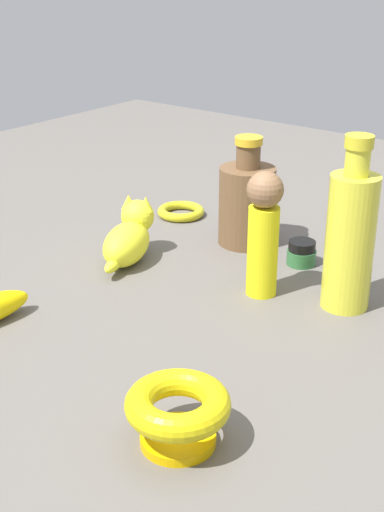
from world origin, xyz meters
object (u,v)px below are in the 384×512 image
bowl (178,410)px  person_figure_adult (263,231)px  nail_polish_jar (302,253)px  bangle (181,211)px  bottle_tall (350,237)px  cat_figurine (129,236)px  bottle_short (247,202)px

bowl → person_figure_adult: person_figure_adult is taller
nail_polish_jar → bowl: bearing=14.9°
nail_polish_jar → bangle: 0.29m
bowl → bangle: size_ratio=1.22×
bottle_tall → nail_polish_jar: (-0.09, -0.12, -0.08)m
nail_polish_jar → bowl: 0.47m
nail_polish_jar → bowl: bowl is taller
cat_figurine → bowl: size_ratio=1.40×
bottle_short → person_figure_adult: size_ratio=1.00×
bangle → person_figure_adult: person_figure_adult is taller
bottle_tall → cat_figurine: bottle_tall is taller
bowl → person_figure_adult: (-0.33, -0.12, 0.06)m
bottle_tall → cat_figurine: (0.07, -0.34, -0.06)m
bottle_short → bowl: (0.48, 0.24, -0.03)m
bowl → person_figure_adult: bearing=-160.8°
bottle_short → nail_polish_jar: (0.02, 0.12, -0.05)m
nail_polish_jar → cat_figurine: 0.27m
bangle → nail_polish_jar: bearing=79.2°
cat_figurine → bangle: cat_figurine is taller
cat_figurine → bangle: 0.22m
cat_figurine → bowl: cat_figurine is taller
person_figure_adult → cat_figurine: bearing=-82.9°
bowl → bangle: bowl is taller
nail_polish_jar → person_figure_adult: size_ratio=0.25×
person_figure_adult → nail_polish_jar: bearing=-177.5°
bottle_tall → bottle_short: bottle_tall is taller
bangle → person_figure_adult: bearing=58.3°
bottle_short → bowl: bearing=26.6°
bottle_tall → nail_polish_jar: size_ratio=5.23×
cat_figurine → bottle_tall: bearing=101.2°
nail_polish_jar → bangle: (-0.05, -0.28, -0.01)m
nail_polish_jar → person_figure_adult: person_figure_adult is taller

